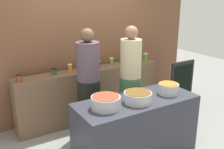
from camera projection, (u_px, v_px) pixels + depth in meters
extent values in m
plane|color=gray|center=(124.00, 145.00, 4.03)|extent=(12.00, 12.00, 0.00)
cube|color=brown|center=(81.00, 36.00, 4.76)|extent=(4.80, 0.12, 3.00)
cube|color=brown|center=(91.00, 94.00, 4.78)|extent=(2.70, 0.36, 0.95)
cube|color=#2E313C|center=(136.00, 128.00, 3.65)|extent=(1.70, 0.70, 0.87)
cylinder|color=#973D1C|center=(19.00, 79.00, 3.96)|extent=(0.08, 0.08, 0.10)
cylinder|color=black|center=(19.00, 75.00, 3.95)|extent=(0.09, 0.09, 0.01)
cylinder|color=#3C513A|center=(54.00, 72.00, 4.31)|extent=(0.09, 0.09, 0.09)
cylinder|color=black|center=(54.00, 69.00, 4.30)|extent=(0.09, 0.09, 0.01)
cylinder|color=orange|center=(70.00, 68.00, 4.47)|extent=(0.07, 0.07, 0.12)
cylinder|color=silver|center=(70.00, 65.00, 4.45)|extent=(0.07, 0.07, 0.01)
cylinder|color=brown|center=(78.00, 67.00, 4.59)|extent=(0.07, 0.07, 0.09)
cylinder|color=silver|center=(78.00, 64.00, 4.57)|extent=(0.08, 0.08, 0.01)
cylinder|color=#3E115B|center=(98.00, 64.00, 4.74)|extent=(0.08, 0.08, 0.10)
cylinder|color=silver|center=(98.00, 61.00, 4.73)|extent=(0.08, 0.08, 0.01)
cylinder|color=#63981F|center=(112.00, 62.00, 4.87)|extent=(0.07, 0.07, 0.13)
cylinder|color=silver|center=(112.00, 58.00, 4.85)|extent=(0.08, 0.08, 0.01)
cylinder|color=#5C821B|center=(125.00, 62.00, 4.95)|extent=(0.07, 0.07, 0.09)
cylinder|color=black|center=(125.00, 59.00, 4.93)|extent=(0.07, 0.07, 0.02)
cylinder|color=orange|center=(130.00, 60.00, 5.07)|extent=(0.08, 0.08, 0.10)
cylinder|color=#D6C666|center=(130.00, 57.00, 5.06)|extent=(0.08, 0.08, 0.01)
cylinder|color=#CC6D08|center=(138.00, 60.00, 5.08)|extent=(0.08, 0.08, 0.10)
cylinder|color=#D6C666|center=(138.00, 57.00, 5.07)|extent=(0.09, 0.09, 0.01)
cylinder|color=#5C9124|center=(145.00, 57.00, 5.22)|extent=(0.08, 0.08, 0.13)
cylinder|color=silver|center=(146.00, 54.00, 5.20)|extent=(0.08, 0.08, 0.02)
cylinder|color=#B7B7BC|center=(106.00, 102.00, 3.24)|extent=(0.37, 0.37, 0.16)
cylinder|color=#9C3D27|center=(106.00, 96.00, 3.22)|extent=(0.34, 0.34, 0.00)
cylinder|color=#B7B7BC|center=(138.00, 97.00, 3.42)|extent=(0.37, 0.37, 0.14)
cylinder|color=brown|center=(138.00, 92.00, 3.40)|extent=(0.34, 0.34, 0.00)
cylinder|color=#B7B7BC|center=(168.00, 89.00, 3.71)|extent=(0.29, 0.29, 0.15)
cylinder|color=#B36D23|center=(169.00, 84.00, 3.69)|extent=(0.26, 0.26, 0.00)
cylinder|color=black|center=(89.00, 108.00, 4.17)|extent=(0.37, 0.37, 0.96)
cylinder|color=#554451|center=(88.00, 61.00, 3.94)|extent=(0.35, 0.35, 0.59)
sphere|color=brown|center=(87.00, 35.00, 3.82)|extent=(0.20, 0.20, 0.20)
cylinder|color=#3D653F|center=(130.00, 105.00, 4.27)|extent=(0.34, 0.34, 0.98)
cylinder|color=#C7B891|center=(131.00, 58.00, 4.04)|extent=(0.33, 0.33, 0.60)
sphere|color=#8C6047|center=(131.00, 32.00, 3.92)|extent=(0.20, 0.20, 0.20)
cube|color=black|center=(181.00, 86.00, 5.10)|extent=(0.56, 0.04, 1.00)
cube|color=black|center=(182.00, 84.00, 5.07)|extent=(0.48, 0.01, 0.76)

